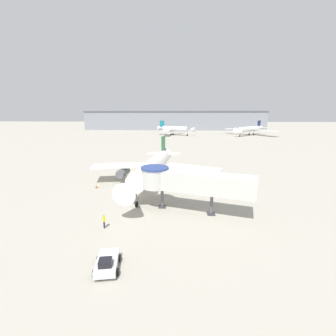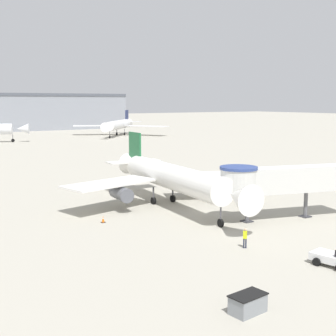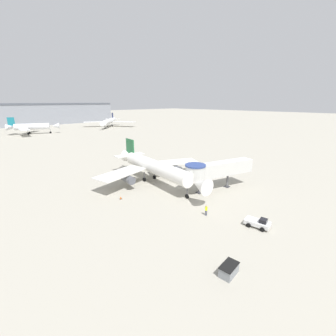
# 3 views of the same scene
# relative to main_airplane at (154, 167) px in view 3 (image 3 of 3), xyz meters

# --- Properties ---
(ground_plane) EXTENTS (800.00, 800.00, 0.00)m
(ground_plane) POSITION_rel_main_airplane_xyz_m (0.12, -4.82, -3.70)
(ground_plane) COLOR #A8A393
(main_airplane) EXTENTS (27.18, 30.21, 8.68)m
(main_airplane) POSITION_rel_main_airplane_xyz_m (0.00, 0.00, 0.00)
(main_airplane) COLOR white
(main_airplane) RESTS_ON ground_plane
(jet_bridge) EXTENTS (16.03, 7.30, 6.18)m
(jet_bridge) POSITION_rel_main_airplane_xyz_m (6.27, -12.15, 0.80)
(jet_bridge) COLOR silver
(jet_bridge) RESTS_ON ground_plane
(pushback_tug_white) EXTENTS (2.60, 3.81, 1.51)m
(pushback_tug_white) POSITION_rel_main_airplane_xyz_m (-1.10, -25.38, -3.02)
(pushback_tug_white) COLOR silver
(pushback_tug_white) RESTS_ON ground_plane
(service_container_gray) EXTENTS (2.51, 1.62, 1.23)m
(service_container_gray) POSITION_rel_main_airplane_xyz_m (-12.75, -27.67, -3.08)
(service_container_gray) COLOR gray
(service_container_gray) RESTS_ON ground_plane
(traffic_cone_starboard_wing) EXTENTS (0.51, 0.51, 0.84)m
(traffic_cone_starboard_wing) POSITION_rel_main_airplane_xyz_m (10.33, -3.29, -3.30)
(traffic_cone_starboard_wing) COLOR black
(traffic_cone_starboard_wing) RESTS_ON ground_plane
(traffic_cone_port_wing) EXTENTS (0.44, 0.44, 0.73)m
(traffic_cone_port_wing) POSITION_rel_main_airplane_xyz_m (-10.62, -2.63, -3.35)
(traffic_cone_port_wing) COLOR black
(traffic_cone_port_wing) RESTS_ON ground_plane
(ground_crew_marshaller) EXTENTS (0.39, 0.40, 1.84)m
(ground_crew_marshaller) POSITION_rel_main_airplane_xyz_m (-3.92, -17.90, -2.64)
(ground_crew_marshaller) COLOR #1E2338
(ground_crew_marshaller) RESTS_ON ground_plane
(background_jet_teal_tail) EXTENTS (25.83, 26.96, 9.63)m
(background_jet_teal_tail) POSITION_rel_main_airplane_xyz_m (0.69, 109.01, 0.55)
(background_jet_teal_tail) COLOR silver
(background_jet_teal_tail) RESTS_ON ground_plane
(background_jet_navy_tail) EXTENTS (30.63, 30.17, 9.56)m
(background_jet_navy_tail) POSITION_rel_main_airplane_xyz_m (51.19, 111.42, 0.52)
(background_jet_navy_tail) COLOR white
(background_jet_navy_tail) RESTS_ON ground_plane
(terminal_building) EXTENTS (159.72, 28.14, 16.64)m
(terminal_building) POSITION_rel_main_airplane_xyz_m (-1.18, 170.18, 4.63)
(terminal_building) COLOR gray
(terminal_building) RESTS_ON ground_plane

